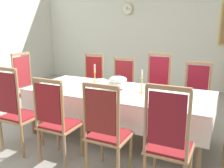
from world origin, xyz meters
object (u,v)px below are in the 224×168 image
at_px(chair_south_c, 106,130).
at_px(candlestick_east, 142,84).
at_px(bowl_near_left, 157,103).
at_px(spoon_primary, 167,105).
at_px(chair_head_west, 28,87).
at_px(bowl_far_left, 181,89).
at_px(bowl_near_right, 101,80).
at_px(chair_north_b, 121,86).
at_px(chair_north_c, 156,88).
at_px(chair_south_a, 16,110).
at_px(chair_north_d, 196,94).
at_px(soup_tureen, 118,83).
at_px(chair_south_b, 56,120).
at_px(spoon_secondary, 95,80).
at_px(chair_south_d, 168,141).
at_px(mounted_clock, 127,9).
at_px(candlestick_west, 95,78).
at_px(dining_table, 117,95).
at_px(chair_north_a, 91,82).

height_order(chair_south_c, candlestick_east, chair_south_c).
distance_m(chair_south_c, bowl_near_left, 0.70).
height_order(candlestick_east, spoon_primary, candlestick_east).
relative_size(chair_head_west, bowl_far_left, 7.11).
bearing_deg(bowl_near_right, chair_north_b, 76.36).
bearing_deg(chair_south_c, chair_north_c, 90.00).
bearing_deg(bowl_near_right, chair_south_a, -110.88).
distance_m(chair_south_a, bowl_near_left, 1.82).
bearing_deg(candlestick_east, chair_south_a, -145.21).
bearing_deg(chair_south_a, chair_north_d, 43.89).
bearing_deg(bowl_far_left, soup_tureen, -153.34).
xyz_separation_m(chair_south_b, chair_north_d, (1.34, 1.92, -0.00)).
xyz_separation_m(chair_north_b, chair_head_west, (-1.38, -0.96, 0.04)).
bearing_deg(spoon_secondary, chair_south_d, -55.14).
bearing_deg(candlestick_east, mounted_clock, 115.64).
xyz_separation_m(chair_head_west, candlestick_west, (1.37, -0.00, 0.29)).
xyz_separation_m(chair_north_d, bowl_near_left, (-0.27, -1.38, 0.21)).
bearing_deg(spoon_primary, chair_north_c, 116.86).
xyz_separation_m(candlestick_west, bowl_far_left, (1.22, 0.42, -0.12)).
bearing_deg(chair_north_d, chair_south_b, 55.01).
height_order(chair_south_a, mounted_clock, mounted_clock).
distance_m(bowl_near_left, spoon_primary, 0.12).
height_order(dining_table, mounted_clock, mounted_clock).
height_order(dining_table, spoon_secondary, spoon_secondary).
bearing_deg(candlestick_west, bowl_near_left, -21.12).
bearing_deg(chair_north_b, spoon_primary, 131.24).
bearing_deg(candlestick_east, chair_south_b, -127.32).
relative_size(candlestick_west, spoon_primary, 2.00).
relative_size(chair_north_a, chair_north_c, 0.94).
relative_size(chair_head_west, spoon_secondary, 6.83).
distance_m(chair_south_d, soup_tureen, 1.40).
bearing_deg(mounted_clock, spoon_primary, -61.26).
relative_size(chair_south_c, chair_north_c, 0.92).
height_order(chair_north_a, chair_north_d, chair_north_a).
distance_m(chair_south_a, chair_north_d, 2.78).
bearing_deg(spoon_primary, mounted_clock, 125.00).
height_order(chair_south_d, spoon_primary, chair_south_d).
relative_size(chair_south_a, chair_north_b, 1.09).
height_order(chair_north_d, spoon_secondary, chair_north_d).
distance_m(chair_north_a, candlestick_west, 1.20).
xyz_separation_m(chair_north_a, chair_north_d, (2.00, -0.00, -0.01)).
bearing_deg(dining_table, chair_south_d, -44.38).
xyz_separation_m(bowl_near_left, bowl_far_left, (0.13, 0.84, -0.00)).
relative_size(soup_tureen, bowl_near_left, 1.81).
xyz_separation_m(chair_south_b, bowl_near_right, (-0.13, 1.37, 0.20)).
bearing_deg(bowl_near_right, chair_north_d, 20.53).
bearing_deg(chair_north_a, chair_south_c, 124.72).
height_order(dining_table, chair_north_b, chair_north_b).
distance_m(chair_south_d, spoon_secondary, 2.14).
relative_size(candlestick_east, spoon_primary, 1.87).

